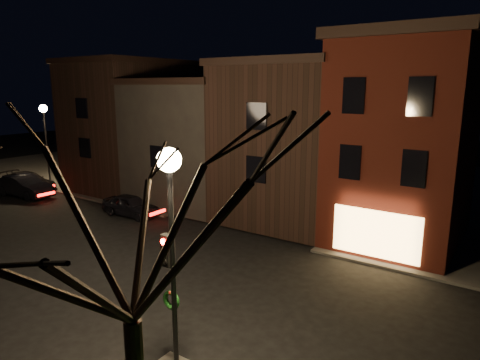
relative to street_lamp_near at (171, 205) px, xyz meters
The scene contains 13 objects.
ground 10.06m from the street_lamp_near, 135.94° to the left, with size 120.00×120.00×0.00m, color black.
sidewalk_far_left 37.26m from the street_lamp_near, 135.22° to the left, with size 30.00×30.00×0.12m, color #2D2B28.
corner_building 15.58m from the street_lamp_near, 83.37° to the left, with size 6.50×8.50×10.50m.
row_building_a 17.16m from the street_lamp_near, 105.90° to the left, with size 7.30×10.30×9.40m.
row_building_b 20.39m from the street_lamp_near, 125.91° to the left, with size 7.80×10.30×8.40m.
row_building_c 25.32m from the street_lamp_near, 139.33° to the left, with size 7.30×10.30×9.90m.
street_lamp_near is the anchor object (origin of this frame).
street_lamp_far 28.00m from the street_lamp_near, 154.17° to the left, with size 0.60×0.60×6.48m.
traffic_signal 2.49m from the street_lamp_near, 140.63° to the left, with size 0.58×0.38×4.05m.
bare_tree_right 2.98m from the street_lamp_near, 62.53° to the right, with size 6.40×6.40×8.50m.
parked_car_a 17.33m from the street_lamp_near, 142.39° to the left, with size 1.59×3.95×1.35m, color black.
parked_car_b 25.50m from the street_lamp_near, 158.90° to the left, with size 1.70×4.87×1.60m, color black.
parked_car_c 27.44m from the street_lamp_near, 157.69° to the left, with size 2.00×4.91×1.43m, color black.
Camera 1 is at (13.30, -13.41, 8.03)m, focal length 32.00 mm.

